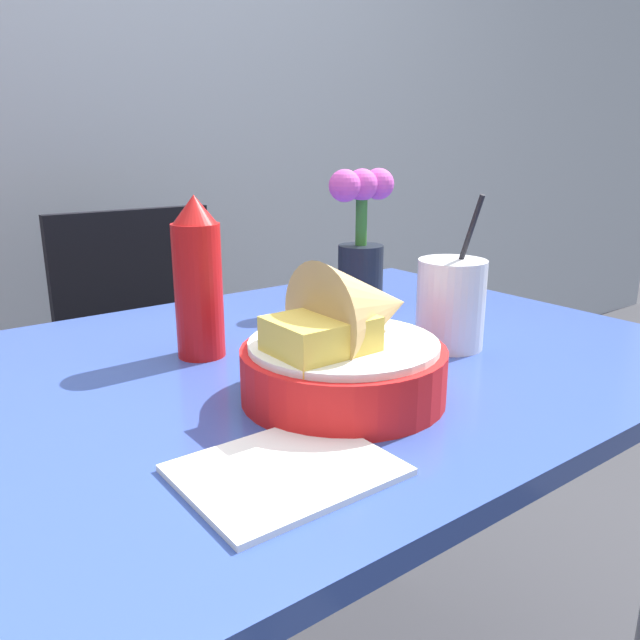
% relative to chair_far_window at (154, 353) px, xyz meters
% --- Properties ---
extents(wall_window, '(7.00, 0.06, 2.60)m').
position_rel_chair_far_window_xyz_m(wall_window, '(-0.05, 0.53, 0.78)').
color(wall_window, '#9EA8B7').
rests_on(wall_window, ground_plane).
extents(dining_table, '(0.94, 0.74, 0.74)m').
position_rel_chair_far_window_xyz_m(dining_table, '(-0.05, -0.75, 0.10)').
color(dining_table, '#334C9E').
rests_on(dining_table, ground_plane).
extents(chair_far_window, '(0.40, 0.40, 0.85)m').
position_rel_chair_far_window_xyz_m(chair_far_window, '(0.00, 0.00, 0.00)').
color(chair_far_window, black).
rests_on(chair_far_window, ground_plane).
extents(food_basket, '(0.23, 0.23, 0.16)m').
position_rel_chair_far_window_xyz_m(food_basket, '(-0.13, -0.89, 0.28)').
color(food_basket, red).
rests_on(food_basket, dining_table).
extents(ketchup_bottle, '(0.06, 0.06, 0.21)m').
position_rel_chair_far_window_xyz_m(ketchup_bottle, '(-0.20, -0.67, 0.32)').
color(ketchup_bottle, red).
rests_on(ketchup_bottle, dining_table).
extents(drink_cup, '(0.09, 0.09, 0.21)m').
position_rel_chair_far_window_xyz_m(drink_cup, '(0.09, -0.84, 0.28)').
color(drink_cup, silver).
rests_on(drink_cup, dining_table).
extents(flower_vase, '(0.13, 0.08, 0.23)m').
position_rel_chair_far_window_xyz_m(flower_vase, '(0.16, -0.58, 0.34)').
color(flower_vase, black).
rests_on(flower_vase, dining_table).
extents(napkin, '(0.18, 0.14, 0.01)m').
position_rel_chair_far_window_xyz_m(napkin, '(-0.28, -0.99, 0.22)').
color(napkin, white).
rests_on(napkin, dining_table).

